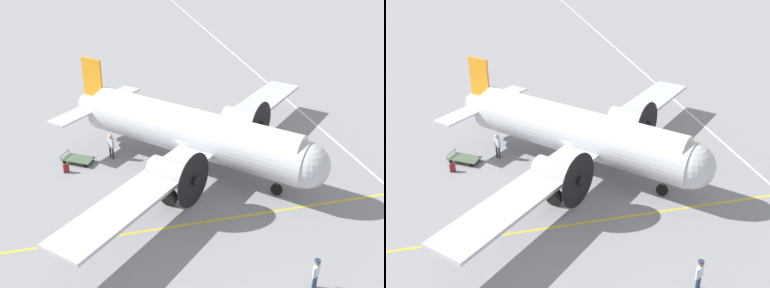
% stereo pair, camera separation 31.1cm
% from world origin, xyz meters
% --- Properties ---
extents(ground_plane, '(300.00, 300.00, 0.00)m').
position_xyz_m(ground_plane, '(0.00, 0.00, 0.00)').
color(ground_plane, gray).
extents(apron_line_eastwest, '(120.00, 0.16, 0.01)m').
position_xyz_m(apron_line_eastwest, '(0.00, -5.82, 0.00)').
color(apron_line_eastwest, gold).
rests_on(apron_line_eastwest, ground_plane).
extents(apron_line_northsouth, '(0.16, 120.00, 0.01)m').
position_xyz_m(apron_line_northsouth, '(10.91, 0.00, 0.00)').
color(apron_line_northsouth, silver).
rests_on(apron_line_northsouth, ground_plane).
extents(airliner_main, '(19.65, 19.16, 5.98)m').
position_xyz_m(airliner_main, '(0.31, -0.33, 2.58)').
color(airliner_main, silver).
rests_on(airliner_main, ground_plane).
extents(crew_foreground, '(0.47, 0.38, 1.64)m').
position_xyz_m(crew_foreground, '(2.57, -11.80, 1.03)').
color(crew_foreground, navy).
rests_on(crew_foreground, ground_plane).
extents(passenger_boarding, '(0.42, 0.49, 1.77)m').
position_xyz_m(passenger_boarding, '(-4.86, 2.60, 1.08)').
color(passenger_boarding, '#2D2D33').
rests_on(passenger_boarding, ground_plane).
extents(suitcase_near_door, '(0.37, 0.17, 0.62)m').
position_xyz_m(suitcase_near_door, '(-7.85, 1.44, 0.29)').
color(suitcase_near_door, maroon).
rests_on(suitcase_near_door, ground_plane).
extents(baggage_cart, '(2.29, 2.01, 0.56)m').
position_xyz_m(baggage_cart, '(-7.09, 2.56, 0.28)').
color(baggage_cart, '#4C6047').
rests_on(baggage_cart, ground_plane).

